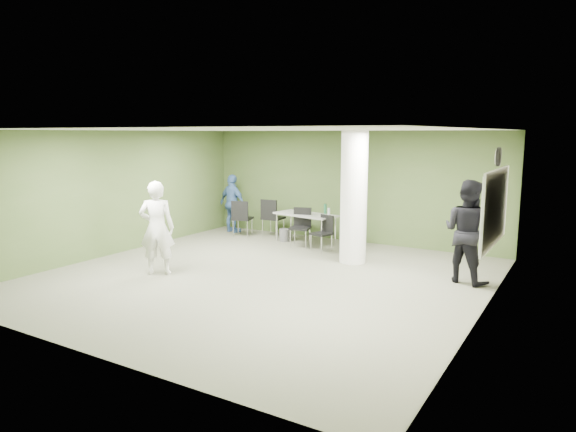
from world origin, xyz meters
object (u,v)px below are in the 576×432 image
Objects in this scene: woman_white at (157,228)px; man_black at (467,231)px; man_blue at (233,203)px; folding_table at (306,216)px; chair_back_left at (241,216)px.

woman_white is 5.87m from man_black.
man_black reaches higher than man_blue.
man_blue is (-1.34, 4.23, -0.11)m from woman_white.
woman_white reaches higher than man_blue.
woman_white is at bearing -95.95° from folding_table.
folding_table is 0.88× the size of man_black.
woman_white reaches higher than folding_table.
chair_back_left is at bearing -166.68° from folding_table.
man_black reaches higher than chair_back_left.
man_blue is at bearing 4.45° from man_black.
man_blue reaches higher than folding_table.
folding_table is 1.74× the size of chair_back_left.
folding_table is 4.12m from woman_white.
man_black is (4.16, -1.43, 0.25)m from folding_table.
folding_table is 2.50m from man_blue.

